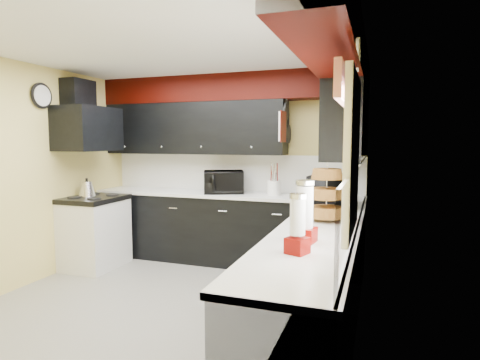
% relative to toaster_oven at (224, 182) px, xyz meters
% --- Properties ---
extents(ground, '(3.60, 3.60, 0.00)m').
position_rel_toaster_oven_xyz_m(ground, '(0.00, -1.49, -1.09)').
color(ground, gray).
rests_on(ground, ground).
extents(wall_back, '(3.60, 0.06, 2.50)m').
position_rel_toaster_oven_xyz_m(wall_back, '(0.00, 0.31, 0.16)').
color(wall_back, '#E0C666').
rests_on(wall_back, ground).
extents(wall_right, '(0.06, 3.60, 2.50)m').
position_rel_toaster_oven_xyz_m(wall_right, '(1.80, -1.49, 0.16)').
color(wall_right, '#E0C666').
rests_on(wall_right, ground).
extents(wall_left, '(0.06, 3.60, 2.50)m').
position_rel_toaster_oven_xyz_m(wall_left, '(-1.80, -1.49, 0.16)').
color(wall_left, '#E0C666').
rests_on(wall_left, ground).
extents(ceiling, '(3.60, 3.60, 0.06)m').
position_rel_toaster_oven_xyz_m(ceiling, '(0.00, -1.49, 1.41)').
color(ceiling, white).
rests_on(ceiling, wall_back).
extents(cab_back, '(3.60, 0.60, 0.90)m').
position_rel_toaster_oven_xyz_m(cab_back, '(0.00, 0.01, -0.64)').
color(cab_back, black).
rests_on(cab_back, ground).
extents(cab_right, '(0.60, 3.00, 0.90)m').
position_rel_toaster_oven_xyz_m(cab_right, '(1.50, -1.79, -0.64)').
color(cab_right, black).
rests_on(cab_right, ground).
extents(counter_back, '(3.62, 0.64, 0.04)m').
position_rel_toaster_oven_xyz_m(counter_back, '(0.00, 0.01, -0.17)').
color(counter_back, white).
rests_on(counter_back, cab_back).
extents(counter_right, '(0.64, 3.02, 0.04)m').
position_rel_toaster_oven_xyz_m(counter_right, '(1.50, -1.79, -0.17)').
color(counter_right, white).
rests_on(counter_right, cab_right).
extents(splash_back, '(3.60, 0.02, 0.50)m').
position_rel_toaster_oven_xyz_m(splash_back, '(0.00, 0.30, 0.10)').
color(splash_back, white).
rests_on(splash_back, counter_back).
extents(splash_right, '(0.02, 3.60, 0.50)m').
position_rel_toaster_oven_xyz_m(splash_right, '(1.79, -1.49, 0.10)').
color(splash_right, white).
rests_on(splash_right, counter_right).
extents(upper_back, '(2.60, 0.35, 0.70)m').
position_rel_toaster_oven_xyz_m(upper_back, '(-0.50, 0.14, 0.71)').
color(upper_back, black).
rests_on(upper_back, wall_back).
extents(upper_right, '(0.35, 1.80, 0.70)m').
position_rel_toaster_oven_xyz_m(upper_right, '(1.63, -0.59, 0.71)').
color(upper_right, black).
rests_on(upper_right, wall_right).
extents(soffit_back, '(3.60, 0.36, 0.35)m').
position_rel_toaster_oven_xyz_m(soffit_back, '(0.00, 0.13, 1.24)').
color(soffit_back, black).
rests_on(soffit_back, wall_back).
extents(soffit_right, '(0.36, 3.24, 0.35)m').
position_rel_toaster_oven_xyz_m(soffit_right, '(1.62, -1.67, 1.24)').
color(soffit_right, black).
rests_on(soffit_right, wall_right).
extents(stove, '(0.60, 0.75, 0.86)m').
position_rel_toaster_oven_xyz_m(stove, '(-1.50, -0.74, -0.66)').
color(stove, white).
rests_on(stove, ground).
extents(cooktop, '(0.62, 0.77, 0.06)m').
position_rel_toaster_oven_xyz_m(cooktop, '(-1.50, -0.74, -0.20)').
color(cooktop, black).
rests_on(cooktop, stove).
extents(hood, '(0.50, 0.78, 0.55)m').
position_rel_toaster_oven_xyz_m(hood, '(-1.55, -0.74, 0.69)').
color(hood, black).
rests_on(hood, wall_left).
extents(hood_duct, '(0.24, 0.40, 0.40)m').
position_rel_toaster_oven_xyz_m(hood_duct, '(-1.68, -0.74, 1.11)').
color(hood_duct, black).
rests_on(hood_duct, wall_left).
extents(window, '(0.03, 0.86, 0.96)m').
position_rel_toaster_oven_xyz_m(window, '(1.79, -2.39, 0.46)').
color(window, white).
rests_on(window, wall_right).
extents(valance, '(0.04, 0.88, 0.20)m').
position_rel_toaster_oven_xyz_m(valance, '(1.73, -2.39, 0.86)').
color(valance, red).
rests_on(valance, wall_right).
extents(pan_top, '(0.03, 0.22, 0.40)m').
position_rel_toaster_oven_xyz_m(pan_top, '(0.82, 0.06, 0.91)').
color(pan_top, black).
rests_on(pan_top, upper_back).
extents(pan_mid, '(0.03, 0.28, 0.46)m').
position_rel_toaster_oven_xyz_m(pan_mid, '(0.82, -0.07, 0.66)').
color(pan_mid, black).
rests_on(pan_mid, upper_back).
extents(pan_low, '(0.03, 0.24, 0.42)m').
position_rel_toaster_oven_xyz_m(pan_low, '(0.82, 0.19, 0.63)').
color(pan_low, black).
rests_on(pan_low, upper_back).
extents(cut_board, '(0.03, 0.26, 0.35)m').
position_rel_toaster_oven_xyz_m(cut_board, '(0.83, -0.19, 0.71)').
color(cut_board, white).
rests_on(cut_board, upper_back).
extents(baskets, '(0.27, 0.27, 0.50)m').
position_rel_toaster_oven_xyz_m(baskets, '(1.52, -1.44, 0.09)').
color(baskets, brown).
rests_on(baskets, upper_right).
extents(clock, '(0.03, 0.30, 0.30)m').
position_rel_toaster_oven_xyz_m(clock, '(-1.77, -1.24, 1.06)').
color(clock, black).
rests_on(clock, wall_left).
extents(deco_plate, '(0.03, 0.24, 0.24)m').
position_rel_toaster_oven_xyz_m(deco_plate, '(1.77, -1.84, 1.16)').
color(deco_plate, white).
rests_on(deco_plate, wall_right).
extents(toaster_oven, '(0.64, 0.59, 0.30)m').
position_rel_toaster_oven_xyz_m(toaster_oven, '(0.00, 0.00, 0.00)').
color(toaster_oven, black).
rests_on(toaster_oven, counter_back).
extents(microwave, '(0.46, 0.63, 0.33)m').
position_rel_toaster_oven_xyz_m(microwave, '(1.47, -0.56, 0.02)').
color(microwave, black).
rests_on(microwave, counter_right).
extents(utensil_crock, '(0.22, 0.22, 0.18)m').
position_rel_toaster_oven_xyz_m(utensil_crock, '(0.68, 0.04, -0.06)').
color(utensil_crock, white).
rests_on(utensil_crock, counter_back).
extents(knife_block, '(0.10, 0.13, 0.19)m').
position_rel_toaster_oven_xyz_m(knife_block, '(1.10, 0.07, -0.05)').
color(knife_block, black).
rests_on(knife_block, counter_back).
extents(kettle, '(0.26, 0.26, 0.19)m').
position_rel_toaster_oven_xyz_m(kettle, '(-1.61, -0.73, -0.07)').
color(kettle, silver).
rests_on(kettle, cooktop).
extents(dispenser_a, '(0.17, 0.17, 0.40)m').
position_rel_toaster_oven_xyz_m(dispenser_a, '(1.47, -2.22, 0.05)').
color(dispenser_a, '#651107').
rests_on(dispenser_a, counter_right).
extents(dispenser_b, '(0.16, 0.16, 0.33)m').
position_rel_toaster_oven_xyz_m(dispenser_b, '(1.48, -2.52, 0.02)').
color(dispenser_b, '#640A00').
rests_on(dispenser_b, counter_right).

